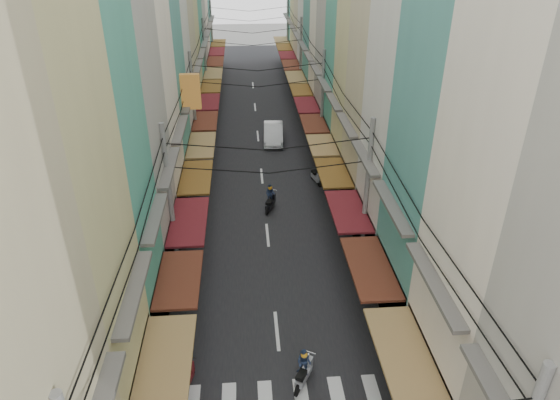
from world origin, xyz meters
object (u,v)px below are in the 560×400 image
bicycle (441,326)px  traffic_sign (402,332)px  white_car (273,141)px  market_umbrella (445,326)px

bicycle → traffic_sign: size_ratio=0.55×
white_car → market_umbrella: market_umbrella is taller
market_umbrella → white_car: bearing=101.6°
white_car → traffic_sign: (3.50, -25.24, 1.95)m
white_car → market_umbrella: (5.19, -25.29, 2.18)m
bicycle → traffic_sign: (-2.72, -2.24, 1.95)m
white_car → bicycle: (6.22, -23.00, 0.00)m
market_umbrella → traffic_sign: (-1.69, 0.05, -0.23)m
bicycle → market_umbrella: 3.33m
market_umbrella → bicycle: bearing=65.9°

